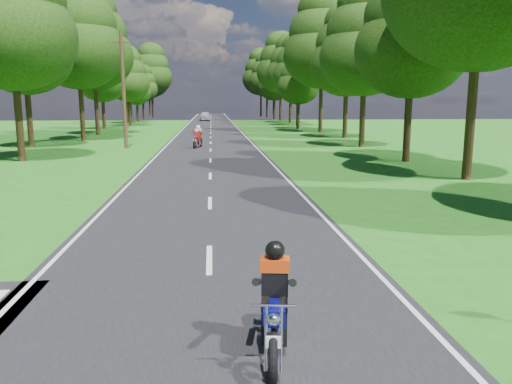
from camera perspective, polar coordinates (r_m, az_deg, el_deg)
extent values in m
plane|color=#206016|center=(8.93, -5.41, -11.76)|extent=(160.00, 160.00, 0.00)
cube|color=black|center=(58.37, -5.20, 7.08)|extent=(7.00, 140.00, 0.02)
cube|color=silver|center=(10.81, -5.36, -7.64)|extent=(0.12, 2.00, 0.01)
cube|color=silver|center=(16.61, -5.29, -1.23)|extent=(0.12, 2.00, 0.01)
cube|color=silver|center=(22.52, -5.26, 1.84)|extent=(0.12, 2.00, 0.01)
cube|color=silver|center=(28.47, -5.24, 3.63)|extent=(0.12, 2.00, 0.01)
cube|color=silver|center=(34.44, -5.22, 4.81)|extent=(0.12, 2.00, 0.01)
cube|color=silver|center=(40.41, -5.21, 5.63)|extent=(0.12, 2.00, 0.01)
cube|color=silver|center=(46.40, -5.21, 6.25)|extent=(0.12, 2.00, 0.01)
cube|color=silver|center=(52.38, -5.20, 6.72)|extent=(0.12, 2.00, 0.01)
cube|color=silver|center=(58.37, -5.20, 7.09)|extent=(0.12, 2.00, 0.01)
cube|color=silver|center=(64.36, -5.19, 7.40)|extent=(0.12, 2.00, 0.01)
cube|color=silver|center=(70.35, -5.19, 7.65)|extent=(0.12, 2.00, 0.01)
cube|color=silver|center=(76.35, -5.19, 7.87)|extent=(0.12, 2.00, 0.01)
cube|color=silver|center=(82.34, -5.19, 8.05)|extent=(0.12, 2.00, 0.01)
cube|color=silver|center=(88.34, -5.18, 8.21)|extent=(0.12, 2.00, 0.01)
cube|color=silver|center=(94.33, -5.18, 8.35)|extent=(0.12, 2.00, 0.01)
cube|color=silver|center=(100.33, -5.18, 8.47)|extent=(0.12, 2.00, 0.01)
cube|color=silver|center=(106.33, -5.18, 8.58)|extent=(0.12, 2.00, 0.01)
cube|color=silver|center=(112.32, -5.18, 8.67)|extent=(0.12, 2.00, 0.01)
cube|color=silver|center=(118.32, -5.18, 8.76)|extent=(0.12, 2.00, 0.01)
cube|color=silver|center=(124.32, -5.18, 8.84)|extent=(0.12, 2.00, 0.01)
cube|color=silver|center=(58.47, -8.46, 7.03)|extent=(0.10, 140.00, 0.01)
cube|color=silver|center=(58.46, -1.94, 7.14)|extent=(0.10, 140.00, 0.01)
cylinder|color=black|center=(30.96, -25.41, 6.81)|extent=(0.40, 0.40, 3.91)
ellipsoid|color=black|center=(31.12, -26.13, 15.69)|extent=(6.85, 6.85, 5.82)
cylinder|color=black|center=(39.69, -24.45, 7.37)|extent=(0.40, 0.40, 3.79)
ellipsoid|color=black|center=(39.79, -24.97, 14.09)|extent=(6.64, 6.64, 5.64)
ellipsoid|color=black|center=(39.98, -25.18, 16.72)|extent=(5.69, 5.69, 4.84)
cylinder|color=black|center=(45.23, -19.25, 8.32)|extent=(0.40, 0.40, 4.32)
ellipsoid|color=black|center=(45.40, -19.67, 15.03)|extent=(7.56, 7.56, 6.42)
ellipsoid|color=black|center=(45.64, -19.83, 17.65)|extent=(6.48, 6.48, 5.51)
cylinder|color=black|center=(52.62, -17.74, 8.66)|extent=(0.40, 0.40, 4.40)
ellipsoid|color=black|center=(52.78, -18.07, 14.55)|extent=(7.71, 7.71, 6.55)
ellipsoid|color=black|center=(53.00, -18.21, 16.86)|extent=(6.60, 6.60, 5.61)
ellipsoid|color=black|center=(53.30, -18.35, 19.15)|extent=(4.95, 4.95, 4.21)
cylinder|color=black|center=(62.39, -17.00, 8.35)|extent=(0.40, 0.40, 3.20)
ellipsoid|color=black|center=(62.40, -17.20, 11.96)|extent=(5.60, 5.60, 4.76)
ellipsoid|color=black|center=(62.47, -17.28, 13.39)|extent=(4.80, 4.80, 4.08)
ellipsoid|color=black|center=(62.58, -17.36, 14.81)|extent=(3.60, 3.60, 3.06)
cylinder|color=black|center=(69.31, -14.24, 8.65)|extent=(0.40, 0.40, 3.22)
ellipsoid|color=black|center=(69.32, -14.39, 11.93)|extent=(5.64, 5.64, 4.79)
ellipsoid|color=black|center=(69.39, -14.45, 13.22)|extent=(4.83, 4.83, 4.11)
ellipsoid|color=black|center=(69.49, -14.51, 14.51)|extent=(3.62, 3.62, 3.08)
cylinder|color=black|center=(77.21, -14.48, 8.93)|extent=(0.40, 0.40, 3.61)
ellipsoid|color=black|center=(77.24, -14.64, 12.23)|extent=(6.31, 6.31, 5.37)
ellipsoid|color=black|center=(77.33, -14.70, 13.53)|extent=(5.41, 5.41, 4.60)
ellipsoid|color=black|center=(77.46, -14.76, 14.83)|extent=(4.06, 4.06, 3.45)
cylinder|color=black|center=(84.90, -13.38, 8.77)|extent=(0.40, 0.40, 2.67)
ellipsoid|color=black|center=(84.88, -13.47, 10.98)|extent=(4.67, 4.67, 3.97)
ellipsoid|color=black|center=(84.91, -13.51, 11.86)|extent=(4.00, 4.00, 3.40)
ellipsoid|color=black|center=(84.96, -13.55, 12.74)|extent=(3.00, 3.00, 2.55)
cylinder|color=black|center=(94.00, -12.74, 9.06)|extent=(0.40, 0.40, 3.09)
ellipsoid|color=black|center=(94.00, -12.83, 11.37)|extent=(5.40, 5.40, 4.59)
ellipsoid|color=black|center=(94.04, -12.87, 12.29)|extent=(4.63, 4.63, 3.93)
ellipsoid|color=black|center=(94.11, -12.91, 13.20)|extent=(3.47, 3.47, 2.95)
cylinder|color=black|center=(100.34, -11.72, 9.56)|extent=(0.40, 0.40, 4.48)
ellipsoid|color=black|center=(100.43, -11.84, 12.71)|extent=(7.84, 7.84, 6.66)
ellipsoid|color=black|center=(100.55, -11.89, 13.95)|extent=(6.72, 6.72, 5.71)
ellipsoid|color=black|center=(100.71, -11.93, 15.19)|extent=(5.04, 5.04, 4.28)
cylinder|color=black|center=(109.38, -11.73, 9.51)|extent=(0.40, 0.40, 4.09)
ellipsoid|color=black|center=(109.43, -11.83, 12.15)|extent=(7.16, 7.16, 6.09)
ellipsoid|color=black|center=(109.52, -11.87, 13.20)|extent=(6.14, 6.14, 5.22)
ellipsoid|color=black|center=(109.64, -11.91, 14.24)|extent=(4.61, 4.61, 3.92)
cylinder|color=black|center=(23.25, 23.26, 6.90)|extent=(0.40, 0.40, 4.56)
cylinder|color=black|center=(29.11, 16.90, 6.79)|extent=(0.40, 0.40, 3.49)
ellipsoid|color=black|center=(29.18, 17.36, 15.24)|extent=(6.12, 6.12, 5.20)
ellipsoid|color=black|center=(29.39, 17.55, 18.54)|extent=(5.24, 5.24, 4.46)
cylinder|color=black|center=(37.53, 12.05, 7.87)|extent=(0.40, 0.40, 3.69)
ellipsoid|color=black|center=(37.62, 12.32, 14.80)|extent=(6.46, 6.46, 5.49)
ellipsoid|color=black|center=(37.80, 12.43, 17.52)|extent=(5.54, 5.54, 4.71)
ellipsoid|color=black|center=(38.08, 12.54, 20.20)|extent=(4.15, 4.15, 3.53)
cylinder|color=black|center=(46.32, 10.15, 8.41)|extent=(0.40, 0.40, 3.74)
ellipsoid|color=black|center=(46.40, 10.34, 14.11)|extent=(6.55, 6.55, 5.57)
ellipsoid|color=black|center=(46.56, 10.42, 16.35)|extent=(5.62, 5.62, 4.77)
ellipsoid|color=black|center=(46.79, 10.49, 18.57)|extent=(4.21, 4.21, 3.58)
cylinder|color=black|center=(54.26, 7.39, 9.23)|extent=(0.40, 0.40, 4.64)
ellipsoid|color=black|center=(54.46, 7.54, 15.25)|extent=(8.12, 8.12, 6.91)
ellipsoid|color=black|center=(54.70, 7.60, 17.61)|extent=(6.96, 6.96, 5.92)
ellipsoid|color=black|center=(55.03, 7.66, 19.95)|extent=(5.22, 5.22, 4.44)
cylinder|color=black|center=(61.13, 4.83, 8.59)|extent=(0.40, 0.40, 2.91)
ellipsoid|color=black|center=(61.12, 4.88, 11.95)|extent=(5.09, 5.09, 4.33)
ellipsoid|color=black|center=(61.17, 4.91, 13.27)|extent=(4.36, 4.36, 3.71)
ellipsoid|color=black|center=(61.26, 4.93, 14.60)|extent=(3.27, 3.27, 2.78)
cylinder|color=black|center=(68.69, 4.77, 9.19)|extent=(0.40, 0.40, 3.88)
ellipsoid|color=black|center=(68.75, 4.84, 13.17)|extent=(6.78, 6.78, 5.77)
ellipsoid|color=black|center=(68.87, 4.86, 14.74)|extent=(5.81, 5.81, 4.94)
ellipsoid|color=black|center=(69.04, 4.89, 16.31)|extent=(4.36, 4.36, 3.71)
cylinder|color=black|center=(77.09, 3.94, 9.45)|extent=(0.40, 0.40, 4.18)
ellipsoid|color=black|center=(77.18, 3.99, 13.27)|extent=(7.31, 7.31, 6.21)
ellipsoid|color=black|center=(77.31, 4.01, 14.77)|extent=(6.27, 6.27, 5.33)
ellipsoid|color=black|center=(77.49, 4.03, 16.28)|extent=(4.70, 4.70, 4.00)
cylinder|color=black|center=(85.91, 2.80, 9.71)|extent=(0.40, 0.40, 4.63)
ellipsoid|color=black|center=(86.03, 2.83, 13.51)|extent=(8.11, 8.11, 6.89)
ellipsoid|color=black|center=(86.18, 2.85, 15.01)|extent=(6.95, 6.95, 5.91)
ellipsoid|color=black|center=(86.39, 2.86, 16.50)|extent=(5.21, 5.21, 4.43)
cylinder|color=black|center=(93.13, 2.11, 9.37)|extent=(0.40, 0.40, 3.36)
ellipsoid|color=black|center=(93.15, 2.12, 11.92)|extent=(5.88, 5.88, 5.00)
ellipsoid|color=black|center=(93.21, 2.13, 12.93)|extent=(5.04, 5.04, 4.29)
ellipsoid|color=black|center=(93.29, 2.14, 13.93)|extent=(3.78, 3.78, 3.21)
cylinder|color=black|center=(100.24, 1.27, 9.66)|extent=(0.40, 0.40, 4.09)
ellipsoid|color=black|center=(100.30, 1.28, 12.54)|extent=(7.15, 7.15, 6.08)
ellipsoid|color=black|center=(100.39, 1.29, 13.67)|extent=(6.13, 6.13, 5.21)
ellipsoid|color=black|center=(100.52, 1.29, 14.81)|extent=(4.60, 4.60, 3.91)
cylinder|color=black|center=(107.90, 0.57, 9.82)|extent=(0.40, 0.40, 4.48)
ellipsoid|color=black|center=(107.99, 0.57, 12.75)|extent=(7.84, 7.84, 6.66)
ellipsoid|color=black|center=(108.10, 0.57, 13.91)|extent=(6.72, 6.72, 5.71)
ellipsoid|color=black|center=(108.25, 0.58, 15.06)|extent=(5.04, 5.04, 4.28)
cylinder|color=black|center=(119.12, -12.04, 9.50)|extent=(0.40, 0.40, 3.84)
ellipsoid|color=black|center=(119.16, -12.12, 11.77)|extent=(6.72, 6.72, 5.71)
ellipsoid|color=black|center=(119.22, -12.16, 12.67)|extent=(5.76, 5.76, 4.90)
ellipsoid|color=black|center=(119.32, -12.19, 13.57)|extent=(4.32, 4.32, 3.67)
cylinder|color=black|center=(121.20, 2.02, 9.80)|extent=(0.40, 0.40, 4.16)
ellipsoid|color=black|center=(121.26, 2.04, 12.22)|extent=(7.28, 7.28, 6.19)
ellipsoid|color=black|center=(121.34, 2.04, 13.18)|extent=(6.24, 6.24, 5.30)
ellipsoid|color=black|center=(121.45, 2.05, 14.14)|extent=(4.68, 4.68, 3.98)
cylinder|color=black|center=(104.53, -14.12, 9.23)|extent=(0.40, 0.40, 3.52)
ellipsoid|color=black|center=(104.56, -14.22, 11.60)|extent=(6.16, 6.16, 5.24)
ellipsoid|color=black|center=(104.62, -14.27, 12.54)|extent=(5.28, 5.28, 4.49)
ellipsoid|color=black|center=(104.70, -14.31, 13.48)|extent=(3.96, 3.96, 3.37)
cylinder|color=black|center=(107.62, 4.02, 9.79)|extent=(0.40, 0.40, 4.48)
ellipsoid|color=black|center=(107.70, 4.06, 12.73)|extent=(7.84, 7.84, 6.66)
ellipsoid|color=black|center=(107.81, 4.08, 13.89)|extent=(6.72, 6.72, 5.71)
ellipsoid|color=black|center=(107.97, 4.09, 15.05)|extent=(5.04, 5.04, 4.28)
cylinder|color=#382616|center=(36.79, -14.89, 11.06)|extent=(0.26, 0.26, 8.00)
cube|color=#382616|center=(36.99, -15.14, 16.18)|extent=(1.20, 0.10, 0.10)
imported|color=silver|center=(85.63, -5.85, 8.64)|extent=(1.89, 4.55, 1.54)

